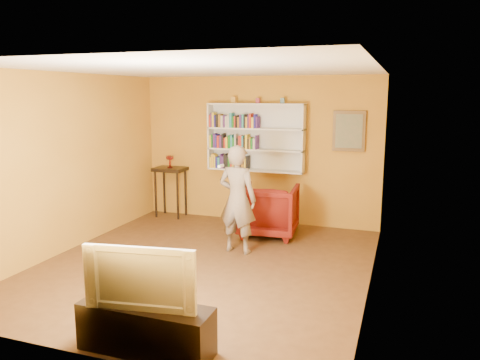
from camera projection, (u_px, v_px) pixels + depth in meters
name	position (u px, v px, depth m)	size (l,w,h in m)	color
room_shell	(204.00, 195.00, 6.42)	(5.30, 5.80, 2.88)	#492E17
bookshelf	(257.00, 137.00, 8.55)	(1.80, 0.29, 1.23)	silver
books_row_lower	(230.00, 162.00, 8.69)	(0.74, 0.19, 0.27)	yellow
books_row_middle	(234.00, 142.00, 8.60)	(0.92, 0.19, 0.27)	yellow
books_row_upper	(234.00, 121.00, 8.53)	(0.93, 0.19, 0.27)	red
ornament_left	(234.00, 100.00, 8.51)	(0.08, 0.08, 0.11)	#BD8F36
ornament_centre	(258.00, 101.00, 8.36)	(0.07, 0.07, 0.09)	#953145
ornament_right	(283.00, 101.00, 8.21)	(0.07, 0.07, 0.10)	slate
framed_painting	(349.00, 131.00, 8.03)	(0.55, 0.05, 0.70)	brown
console_table	(170.00, 176.00, 9.11)	(0.59, 0.45, 0.97)	black
ruby_lustre	(170.00, 159.00, 9.05)	(0.15, 0.14, 0.24)	maroon
armchair	(269.00, 210.00, 7.94)	(0.93, 0.96, 0.87)	#4C0505
person	(237.00, 199.00, 7.01)	(0.60, 0.39, 1.64)	#706152
game_remote	(221.00, 166.00, 6.74)	(0.04, 0.15, 0.04)	white
tv_cabinet	(146.00, 329.00, 4.35)	(1.28, 0.38, 0.46)	black
television	(144.00, 275.00, 4.25)	(1.04, 0.14, 0.60)	black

